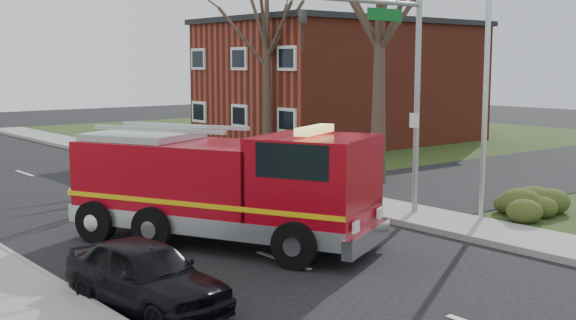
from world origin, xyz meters
TOP-DOWN VIEW (x-y plane):
  - ground at (0.00, 0.00)m, footprint 120.00×120.00m
  - sidewalk_right at (6.20, 0.00)m, footprint 2.40×80.00m
  - sidewalk_left at (-6.20, 0.00)m, footprint 2.40×80.00m
  - brick_building at (19.00, 18.00)m, footprint 15.40×10.40m
  - health_center_sign at (10.50, 12.50)m, footprint 0.12×2.00m
  - hedge_corner at (9.00, -1.00)m, footprint 2.80×2.00m
  - bare_tree_far at (11.00, 15.00)m, footprint 5.25×5.25m
  - traffic_signal_mast at (5.21, 1.50)m, footprint 5.29×0.18m
  - streetlight_pole at (7.14, -0.50)m, footprint 1.48×0.16m
  - fire_engine at (-0.14, 2.20)m, footprint 5.90×8.39m
  - parked_car_maroon at (-4.20, -1.00)m, footprint 2.07×4.14m

SIDE VIEW (x-z plane):
  - ground at x=0.00m, z-range 0.00..0.00m
  - sidewalk_right at x=6.20m, z-range 0.00..0.15m
  - sidewalk_left at x=-6.20m, z-range 0.00..0.15m
  - hedge_corner at x=9.00m, z-range 0.13..1.03m
  - parked_car_maroon at x=-4.20m, z-range 0.00..1.35m
  - health_center_sign at x=10.50m, z-range 0.18..1.58m
  - fire_engine at x=-0.14m, z-range -0.15..3.07m
  - brick_building at x=19.00m, z-range 0.03..7.28m
  - streetlight_pole at x=7.14m, z-range 0.35..8.75m
  - traffic_signal_mast at x=5.21m, z-range 1.31..8.11m
  - bare_tree_far at x=11.00m, z-range 1.24..11.74m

